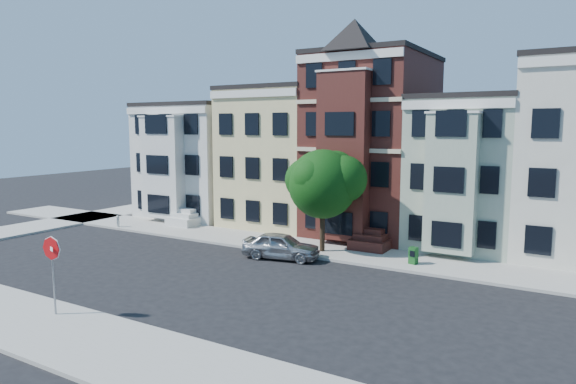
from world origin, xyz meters
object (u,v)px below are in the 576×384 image
Objects in this scene: newspaper_box at (413,256)px; stop_sign at (53,270)px; fire_hydrant at (118,222)px; street_tree at (323,189)px; parked_car at (281,246)px.

newspaper_box is 0.26× the size of stop_sign.
newspaper_box is 1.35× the size of fire_hydrant.
parked_car is (-1.45, -2.27, -3.10)m from street_tree.
fire_hydrant is 17.92m from stop_sign.
stop_sign reaches higher than fire_hydrant.
newspaper_box is (6.93, 2.21, -0.15)m from parked_car.
fire_hydrant is 0.19× the size of stop_sign.
newspaper_box is at bearing 74.88° from stop_sign.
street_tree is 4.11m from parked_car.
newspaper_box is at bearing 2.79° from fire_hydrant.
parked_car is at bearing 95.86° from stop_sign.
newspaper_box is 17.49m from stop_sign.
street_tree is 15.25m from stop_sign.
parked_car reaches higher than newspaper_box.
parked_car is 6.55× the size of fire_hydrant.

